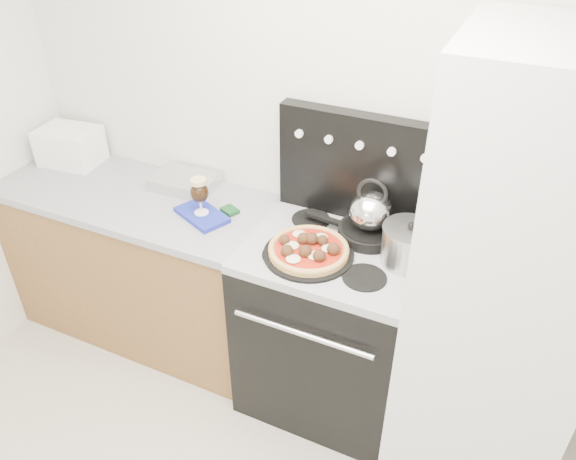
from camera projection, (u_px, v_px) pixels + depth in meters
The scene contains 16 objects.
room_shell at pixel (204, 311), 1.60m from camera, with size 3.52×3.01×2.52m.
base_cabinet at pixel (146, 266), 3.10m from camera, with size 1.45×0.60×0.86m, color brown.
countertop at pixel (133, 196), 2.84m from camera, with size 1.48×0.63×0.04m, color #9C9CA4.
stove_body at pixel (331, 328), 2.68m from camera, with size 0.76×0.65×0.88m, color black.
cooktop at pixel (336, 251), 2.42m from camera, with size 0.76×0.65×0.04m, color #ADADB2.
backguard at pixel (361, 168), 2.48m from camera, with size 0.76×0.08×0.50m, color black.
fridge at pixel (506, 290), 2.13m from camera, with size 0.64×0.68×1.90m, color silver.
toaster_oven at pixel (70, 146), 3.06m from camera, with size 0.31×0.23×0.20m, color white.
foil_sheet at pixel (185, 182), 2.86m from camera, with size 0.31×0.23×0.06m, color white.
oven_mitt at pixel (202, 215), 2.64m from camera, with size 0.26×0.15×0.02m, color #1D29A3.
beer_glass at pixel (200, 196), 2.58m from camera, with size 0.09×0.09×0.18m, color black, non-canonical shape.
pizza_pan at pixel (309, 254), 2.36m from camera, with size 0.38×0.38×0.01m, color black.
pizza at pixel (309, 248), 2.34m from camera, with size 0.34×0.34×0.05m, color tan, non-canonical shape.
skillet at pixel (368, 232), 2.46m from camera, with size 0.27×0.27×0.05m, color black.
tea_kettle at pixel (371, 208), 2.39m from camera, with size 0.18×0.18×0.20m, color #B4B2C4, non-canonical shape.
stock_pot at pixel (408, 246), 2.28m from camera, with size 0.22×0.22×0.16m, color #B8B8B8.
Camera 1 is at (0.72, -0.68, 2.34)m, focal length 35.00 mm.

